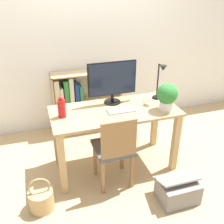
{
  "coord_description": "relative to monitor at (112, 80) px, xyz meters",
  "views": [
    {
      "loc": [
        -0.8,
        -2.43,
        2.05
      ],
      "look_at": [
        0.0,
        0.1,
        0.68
      ],
      "focal_mm": 42.0,
      "sensor_mm": 36.0,
      "label": 1
    }
  ],
  "objects": [
    {
      "name": "storage_box",
      "position": [
        0.41,
        -0.92,
        -0.9
      ],
      "size": [
        0.4,
        0.34,
        0.29
      ],
      "color": "gray",
      "rests_on": "ground_plane"
    },
    {
      "name": "desk_lamp",
      "position": [
        0.54,
        -0.1,
        -0.01
      ],
      "size": [
        0.1,
        0.19,
        0.43
      ],
      "color": "black",
      "rests_on": "desk"
    },
    {
      "name": "ground_plane",
      "position": [
        -0.03,
        -0.19,
        -1.02
      ],
      "size": [
        10.0,
        10.0,
        0.0
      ],
      "primitive_type": "plane",
      "color": "tan"
    },
    {
      "name": "wall_back",
      "position": [
        -0.03,
        0.98,
        0.28
      ],
      "size": [
        8.0,
        0.05,
        2.6
      ],
      "color": "silver",
      "rests_on": "ground_plane"
    },
    {
      "name": "basket",
      "position": [
        -0.93,
        -0.62,
        -0.91
      ],
      "size": [
        0.24,
        0.24,
        0.38
      ],
      "color": "tan",
      "rests_on": "ground_plane"
    },
    {
      "name": "keyboard",
      "position": [
        0.03,
        -0.24,
        -0.26
      ],
      "size": [
        0.3,
        0.13,
        0.02
      ],
      "color": "#B2B2B7",
      "rests_on": "desk"
    },
    {
      "name": "vase",
      "position": [
        -0.6,
        -0.18,
        -0.17
      ],
      "size": [
        0.08,
        0.08,
        0.23
      ],
      "color": "red",
      "rests_on": "desk"
    },
    {
      "name": "desk",
      "position": [
        -0.03,
        -0.19,
        -0.42
      ],
      "size": [
        1.4,
        0.65,
        0.75
      ],
      "color": "tan",
      "rests_on": "ground_plane"
    },
    {
      "name": "potted_plant",
      "position": [
        0.5,
        -0.36,
        -0.1
      ],
      "size": [
        0.22,
        0.22,
        0.31
      ],
      "color": "silver",
      "rests_on": "desk"
    },
    {
      "name": "monitor",
      "position": [
        0.0,
        0.0,
        0.0
      ],
      "size": [
        0.56,
        0.19,
        0.48
      ],
      "color": "black",
      "rests_on": "desk"
    },
    {
      "name": "bookshelf",
      "position": [
        -0.32,
        0.81,
        -0.59
      ],
      "size": [
        0.99,
        0.28,
        0.88
      ],
      "color": "tan",
      "rests_on": "ground_plane"
    },
    {
      "name": "chair",
      "position": [
        -0.13,
        -0.51,
        -0.55
      ],
      "size": [
        0.4,
        0.4,
        0.86
      ],
      "rotation": [
        0.0,
        0.0,
        -0.1
      ],
      "color": "#4C4C51",
      "rests_on": "ground_plane"
    }
  ]
}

